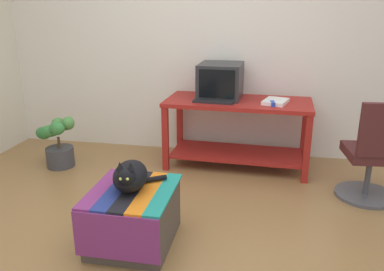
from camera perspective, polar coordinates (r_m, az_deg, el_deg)
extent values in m
plane|color=olive|center=(2.85, -3.19, -15.95)|extent=(14.00, 14.00, 0.00)
cube|color=silver|center=(4.39, 3.12, 14.24)|extent=(8.00, 0.10, 2.60)
cube|color=maroon|center=(3.96, -3.88, -0.52)|extent=(0.06, 0.06, 0.66)
cube|color=maroon|center=(3.81, 16.35, -1.99)|extent=(0.06, 0.06, 0.66)
cube|color=maroon|center=(4.35, 16.01, 0.53)|extent=(0.06, 0.06, 0.66)
cube|color=maroon|center=(4.48, -1.79, 1.74)|extent=(0.06, 0.06, 0.66)
cube|color=maroon|center=(4.16, 6.45, -2.58)|extent=(1.36, 0.60, 0.02)
cube|color=maroon|center=(4.00, 6.72, 4.82)|extent=(1.48, 0.70, 0.04)
cube|color=#28282B|center=(4.11, 4.12, 5.68)|extent=(0.31, 0.34, 0.02)
cube|color=#28282B|center=(4.07, 4.18, 7.96)|extent=(0.45, 0.49, 0.35)
cube|color=black|center=(3.84, 3.61, 7.48)|extent=(0.35, 0.03, 0.28)
cube|color=black|center=(3.88, 3.19, 5.00)|extent=(0.41, 0.18, 0.02)
cube|color=white|center=(3.92, 12.04, 4.85)|extent=(0.28, 0.33, 0.04)
cube|color=#4C4238|center=(2.83, -8.49, -11.66)|extent=(0.54, 0.60, 0.39)
cube|color=#7A2D6B|center=(2.55, -10.99, -14.44)|extent=(0.56, 0.01, 0.31)
cube|color=#7A2D6B|center=(2.82, -13.05, -7.46)|extent=(0.11, 0.65, 0.02)
cube|color=navy|center=(2.78, -10.90, -7.71)|extent=(0.11, 0.65, 0.02)
cube|color=black|center=(2.74, -8.68, -7.95)|extent=(0.11, 0.65, 0.02)
cube|color=orange|center=(2.71, -6.41, -8.19)|extent=(0.11, 0.65, 0.02)
cube|color=#1E897A|center=(2.68, -4.08, -8.42)|extent=(0.11, 0.65, 0.02)
ellipsoid|color=black|center=(2.71, -8.95, -5.81)|extent=(0.28, 0.38, 0.19)
sphere|color=black|center=(2.57, -9.59, -5.94)|extent=(0.13, 0.13, 0.13)
cylinder|color=black|center=(2.81, -6.53, -6.45)|extent=(0.26, 0.19, 0.04)
cone|color=black|center=(2.55, -10.44, -4.36)|extent=(0.05, 0.05, 0.06)
cone|color=black|center=(2.54, -8.91, -4.40)|extent=(0.05, 0.05, 0.06)
sphere|color=#C6D151|center=(2.52, -10.35, -6.23)|extent=(0.02, 0.02, 0.02)
sphere|color=#C6D151|center=(2.51, -9.37, -6.27)|extent=(0.02, 0.02, 0.02)
cylinder|color=#3D3D42|center=(4.34, -18.58, -2.96)|extent=(0.29, 0.29, 0.21)
cylinder|color=brown|center=(4.29, -18.80, -0.96)|extent=(0.03, 0.03, 0.11)
ellipsoid|color=#4C8E42|center=(4.20, -17.54, 1.72)|extent=(0.12, 0.14, 0.14)
ellipsoid|color=#2D7033|center=(4.25, -17.82, 1.32)|extent=(0.14, 0.13, 0.08)
ellipsoid|color=#4C8E42|center=(4.36, -18.90, 1.75)|extent=(0.13, 0.13, 0.11)
ellipsoid|color=#4C8E42|center=(4.33, -19.89, 0.65)|extent=(0.19, 0.12, 0.12)
ellipsoid|color=#2D7033|center=(4.23, -20.78, 0.33)|extent=(0.16, 0.11, 0.13)
ellipsoid|color=#38843D|center=(4.19, -20.01, 0.60)|extent=(0.14, 0.12, 0.12)
ellipsoid|color=#38843D|center=(4.10, -19.02, 1.00)|extent=(0.15, 0.12, 0.13)
cylinder|color=#4C4C51|center=(3.83, 23.85, -7.87)|extent=(0.52, 0.52, 0.03)
cylinder|color=#4C4C51|center=(3.76, 24.20, -5.32)|extent=(0.05, 0.05, 0.34)
cube|color=#471E1E|center=(3.69, 24.62, -2.32)|extent=(0.46, 0.46, 0.08)
cube|color=#471E1E|center=(3.44, 26.16, 0.65)|extent=(0.38, 0.10, 0.44)
cube|color=#2342B7|center=(3.82, 11.63, 4.55)|extent=(0.05, 0.11, 0.04)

